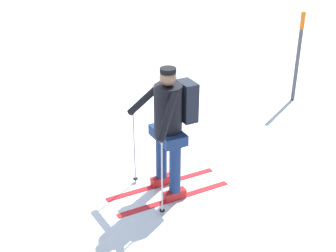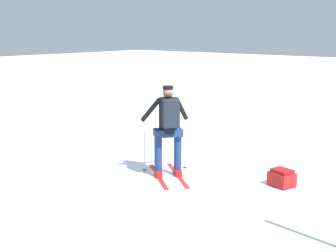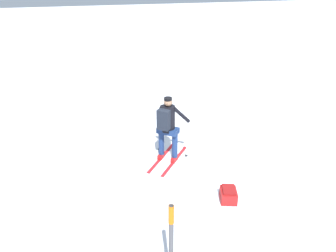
# 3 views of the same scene
# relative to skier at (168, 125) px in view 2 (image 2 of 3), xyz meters

# --- Properties ---
(ground_plane) EXTENTS (80.00, 80.00, 0.00)m
(ground_plane) POSITION_rel_skier_xyz_m (-0.80, 0.57, -1.04)
(ground_plane) COLOR white
(skier) EXTENTS (1.39, 1.59, 1.78)m
(skier) POSITION_rel_skier_xyz_m (0.00, 0.00, 0.00)
(skier) COLOR red
(skier) RESTS_ON ground_plane
(dropped_backpack) EXTENTS (0.45, 0.50, 0.32)m
(dropped_backpack) POSITION_rel_skier_xyz_m (-0.89, 1.97, -0.88)
(dropped_backpack) COLOR maroon
(dropped_backpack) RESTS_ON ground_plane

